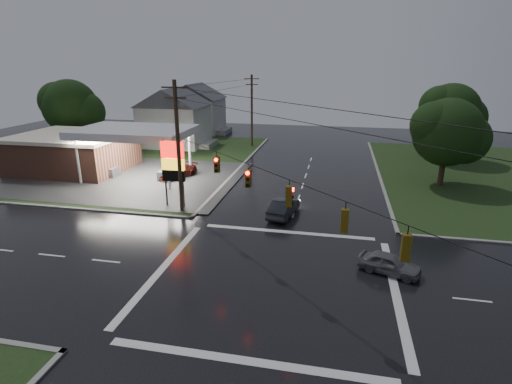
% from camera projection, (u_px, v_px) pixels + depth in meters
% --- Properties ---
extents(ground, '(120.00, 120.00, 0.00)m').
position_uv_depth(ground, '(273.00, 279.00, 23.81)').
color(ground, black).
rests_on(ground, ground).
extents(grass_nw, '(36.00, 36.00, 0.08)m').
position_uv_depth(grass_nw, '(112.00, 158.00, 52.97)').
color(grass_nw, black).
rests_on(grass_nw, ground).
extents(gas_station, '(26.20, 18.00, 5.60)m').
position_uv_depth(gas_station, '(82.00, 150.00, 46.26)').
color(gas_station, '#2D2D2D').
rests_on(gas_station, ground).
extents(pylon_sign, '(2.00, 0.35, 6.00)m').
position_uv_depth(pylon_sign, '(173.00, 163.00, 34.33)').
color(pylon_sign, '#59595E').
rests_on(pylon_sign, ground).
extents(utility_pole_nw, '(2.20, 0.32, 11.00)m').
position_uv_depth(utility_pole_nw, '(178.00, 146.00, 32.68)').
color(utility_pole_nw, '#382619').
rests_on(utility_pole_nw, ground).
extents(utility_pole_n, '(2.20, 0.32, 10.50)m').
position_uv_depth(utility_pole_n, '(252.00, 110.00, 59.27)').
color(utility_pole_n, '#382619').
rests_on(utility_pole_n, ground).
extents(traffic_signals, '(26.87, 26.87, 1.47)m').
position_uv_depth(traffic_signals, '(275.00, 174.00, 21.76)').
color(traffic_signals, black).
rests_on(traffic_signals, ground).
extents(house_near, '(11.05, 8.48, 8.60)m').
position_uv_depth(house_near, '(175.00, 117.00, 59.93)').
color(house_near, silver).
rests_on(house_near, ground).
extents(house_far, '(11.05, 8.48, 8.60)m').
position_uv_depth(house_far, '(196.00, 108.00, 71.29)').
color(house_far, silver).
rests_on(house_far, ground).
extents(tree_nw_behind, '(8.93, 7.60, 10.00)m').
position_uv_depth(tree_nw_behind, '(71.00, 107.00, 56.26)').
color(tree_nw_behind, black).
rests_on(tree_nw_behind, ground).
extents(tree_ne_near, '(7.99, 6.80, 8.98)m').
position_uv_depth(tree_ne_near, '(449.00, 133.00, 39.82)').
color(tree_ne_near, black).
rests_on(tree_ne_near, ground).
extents(tree_ne_far, '(8.46, 7.20, 9.80)m').
position_uv_depth(tree_ne_far, '(452.00, 113.00, 50.21)').
color(tree_ne_far, black).
rests_on(tree_ne_far, ground).
extents(car_north, '(2.36, 4.78, 1.51)m').
position_uv_depth(car_north, '(284.00, 207.00, 33.30)').
color(car_north, '#212529').
rests_on(car_north, ground).
extents(car_crossing, '(4.00, 2.70, 1.27)m').
position_uv_depth(car_crossing, '(390.00, 263.00, 24.31)').
color(car_crossing, slate).
rests_on(car_crossing, ground).
extents(car_pump, '(3.78, 5.24, 1.41)m').
position_uv_depth(car_pump, '(178.00, 172.00, 44.07)').
color(car_pump, '#511912').
rests_on(car_pump, ground).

